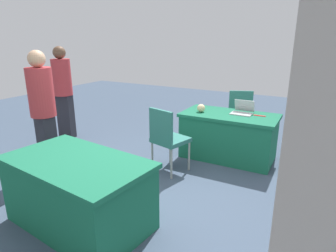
# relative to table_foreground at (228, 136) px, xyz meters

# --- Properties ---
(ground_plane) EXTENTS (14.40, 14.40, 0.00)m
(ground_plane) POSITION_rel_table_foreground_xyz_m (0.46, 1.52, -0.37)
(ground_plane) COLOR #3D4C60
(table_foreground) EXTENTS (1.49, 0.80, 0.73)m
(table_foreground) POSITION_rel_table_foreground_xyz_m (0.00, 0.00, 0.00)
(table_foreground) COLOR #196647
(table_foreground) RESTS_ON ground
(table_mid_right) EXTENTS (1.58, 1.01, 0.73)m
(table_mid_right) POSITION_rel_table_foreground_xyz_m (0.79, 2.46, 0.00)
(table_mid_right) COLOR #196647
(table_mid_right) RESTS_ON ground
(chair_tucked_left) EXTENTS (0.54, 0.54, 0.96)m
(chair_tucked_left) POSITION_rel_table_foreground_xyz_m (0.60, 0.95, 0.18)
(chair_tucked_left) COLOR #9E9993
(chair_tucked_left) RESTS_ON ground
(chair_tucked_right) EXTENTS (0.57, 0.57, 0.97)m
(chair_tucked_right) POSITION_rel_table_foreground_xyz_m (0.09, -0.91, 0.19)
(chair_tucked_right) COLOR #9E9993
(chair_tucked_right) RESTS_ON ground
(person_attendee_standing) EXTENTS (0.40, 0.40, 1.73)m
(person_attendee_standing) POSITION_rel_table_foreground_xyz_m (3.05, 0.56, 0.60)
(person_attendee_standing) COLOR #26262D
(person_attendee_standing) RESTS_ON ground
(person_attendee_browsing) EXTENTS (0.40, 0.40, 1.73)m
(person_attendee_browsing) POSITION_rel_table_foreground_xyz_m (2.11, 1.76, 0.60)
(person_attendee_browsing) COLOR #26262D
(person_attendee_browsing) RESTS_ON ground
(laptop_silver) EXTENTS (0.32, 0.30, 0.21)m
(laptop_silver) POSITION_rel_table_foreground_xyz_m (-0.16, -0.12, 0.40)
(laptop_silver) COLOR silver
(laptop_silver) RESTS_ON table_foreground
(yarn_ball) EXTENTS (0.13, 0.13, 0.13)m
(yarn_ball) POSITION_rel_table_foreground_xyz_m (0.45, 0.10, 0.43)
(yarn_ball) COLOR beige
(yarn_ball) RESTS_ON table_foreground
(scissors_red) EXTENTS (0.18, 0.04, 0.01)m
(scissors_red) POSITION_rel_table_foreground_xyz_m (-0.44, -0.11, 0.37)
(scissors_red) COLOR red
(scissors_red) RESTS_ON table_foreground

